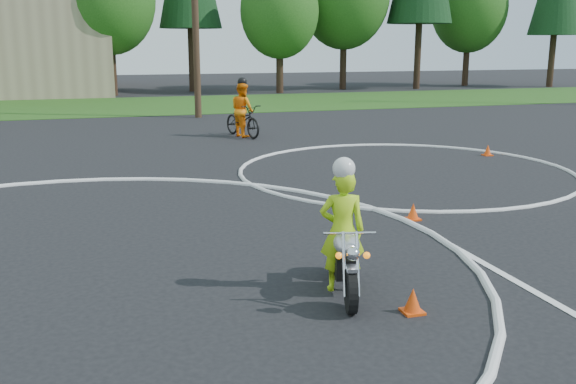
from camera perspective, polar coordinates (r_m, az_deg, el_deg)
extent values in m
plane|color=black|center=(6.72, -22.96, -15.02)|extent=(120.00, 120.00, 0.00)
cube|color=#1E4714|center=(33.07, -18.27, 7.18)|extent=(120.00, 10.00, 0.02)
torus|color=silver|center=(9.47, -21.14, -6.56)|extent=(12.12, 12.12, 0.12)
torus|color=silver|center=(15.94, 10.25, 1.89)|extent=(8.10, 8.10, 0.10)
cylinder|color=black|center=(7.50, 5.62, -8.76)|extent=(0.23, 0.54, 0.53)
cylinder|color=black|center=(8.65, 4.52, -5.74)|extent=(0.23, 0.54, 0.53)
cube|color=black|center=(8.08, 5.01, -6.46)|extent=(0.36, 0.53, 0.26)
ellipsoid|color=silver|center=(7.81, 5.22, -4.58)|extent=(0.45, 0.62, 0.25)
cube|color=black|center=(8.24, 4.82, -3.89)|extent=(0.35, 0.57, 0.09)
cylinder|color=silver|center=(7.45, 5.00, -6.39)|extent=(0.12, 0.31, 0.71)
cylinder|color=white|center=(7.47, 6.21, -6.36)|extent=(0.12, 0.31, 0.71)
cube|color=white|center=(7.39, 5.69, -6.79)|extent=(0.17, 0.22, 0.04)
cylinder|color=silver|center=(7.50, 5.51, -3.66)|extent=(0.60, 0.18, 0.03)
sphere|color=silver|center=(7.26, 5.80, -5.48)|extent=(0.16, 0.16, 0.16)
sphere|color=orange|center=(7.26, 4.54, -5.66)|extent=(0.08, 0.08, 0.08)
sphere|color=orange|center=(7.30, 7.01, -5.61)|extent=(0.08, 0.08, 0.08)
cylinder|color=white|center=(8.46, 5.65, -6.20)|extent=(0.24, 0.70, 0.07)
imported|color=#ABDD17|center=(8.00, 4.84, -3.46)|extent=(0.64, 0.50, 1.55)
sphere|color=silver|center=(7.77, 4.99, 2.09)|extent=(0.28, 0.28, 0.28)
imported|color=black|center=(21.51, -4.04, 6.36)|extent=(1.32, 2.16, 1.07)
imported|color=orange|center=(21.48, -4.06, 7.31)|extent=(0.91, 1.04, 1.78)
sphere|color=black|center=(21.40, -4.10, 9.75)|extent=(0.31, 0.31, 0.31)
cone|color=#EC450C|center=(7.64, 11.03, -9.45)|extent=(0.22, 0.22, 0.30)
cube|color=#EC450C|center=(7.69, 10.99, -10.38)|extent=(0.24, 0.24, 0.03)
cone|color=#EC450C|center=(11.52, 11.06, -1.72)|extent=(0.22, 0.22, 0.30)
cube|color=#EC450C|center=(11.56, 11.03, -2.37)|extent=(0.24, 0.24, 0.03)
cone|color=#EC450C|center=(18.66, 17.33, 3.57)|extent=(0.22, 0.22, 0.30)
cube|color=#EC450C|center=(18.68, 17.30, 3.16)|extent=(0.24, 0.24, 0.03)
cylinder|color=#382619|center=(39.96, -15.32, 10.60)|extent=(0.44, 0.44, 3.24)
cylinder|color=#382619|center=(42.38, -8.54, 11.52)|extent=(0.44, 0.44, 3.96)
cylinder|color=#382619|center=(40.51, -0.74, 10.83)|extent=(0.44, 0.44, 2.88)
ellipsoid|color=#1E5116|center=(40.53, -0.75, 15.80)|extent=(4.80, 4.80, 5.76)
cylinder|color=#382619|center=(44.01, 4.92, 11.43)|extent=(0.44, 0.44, 3.60)
cylinder|color=#382619|center=(45.18, 11.45, 11.72)|extent=(0.44, 0.44, 4.32)
cylinder|color=#382619|center=(49.42, 15.53, 10.98)|extent=(0.44, 0.44, 3.24)
ellipsoid|color=#1E5116|center=(49.47, 15.82, 15.56)|extent=(5.40, 5.40, 6.48)
cylinder|color=#382619|center=(49.86, 22.37, 10.71)|extent=(0.44, 0.44, 3.60)
cylinder|color=#382619|center=(41.05, -21.01, 10.00)|extent=(0.44, 0.44, 2.88)
ellipsoid|color=#1E5116|center=(41.07, -21.43, 14.90)|extent=(4.80, 4.80, 5.76)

